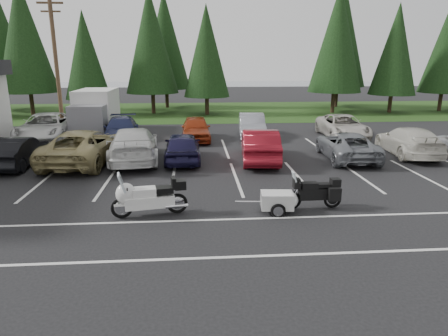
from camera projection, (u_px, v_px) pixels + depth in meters
ground at (227, 186)px, 16.04m from camera, size 120.00×120.00×0.00m
grass_strip at (206, 111)px, 39.13m from camera, size 80.00×16.00×0.01m
lake_water at (223, 89)px, 69.25m from camera, size 70.00×50.00×0.02m
utility_pole at (56, 63)px, 25.61m from camera, size 1.60×0.26×9.00m
box_truck at (94, 112)px, 27.09m from camera, size 2.40×5.60×2.90m
stall_markings at (223, 172)px, 17.97m from camera, size 32.00×16.00×0.01m
conifer_2 at (23, 35)px, 34.96m from camera, size 5.10×5.10×11.89m
conifer_3 at (85, 55)px, 34.46m from camera, size 3.87×3.87×9.02m
conifer_4 at (150, 41)px, 35.98m from camera, size 4.80×4.80×11.17m
conifer_5 at (206, 51)px, 35.34m from camera, size 4.14×4.14×9.63m
conifer_6 at (337, 39)px, 36.43m from camera, size 4.93×4.93×11.48m
conifer_7 at (396, 49)px, 36.79m from camera, size 4.27×4.27×9.94m
conifer_8 at (448, 46)px, 37.87m from camera, size 4.53×4.53×10.56m
conifer_back_b at (165, 40)px, 40.42m from camera, size 4.97×4.97×11.58m
conifer_back_c at (341, 33)px, 40.89m from camera, size 5.50×5.50×12.81m
car_near_1 at (18, 152)px, 18.82m from camera, size 1.51×4.33×1.43m
car_near_2 at (84, 146)px, 19.36m from camera, size 3.26×6.18×1.66m
car_near_3 at (134, 145)px, 19.78m from camera, size 2.92×5.96×1.67m
car_near_4 at (183, 147)px, 19.73m from camera, size 1.79×4.35×1.47m
car_near_5 at (260, 145)px, 19.76m from camera, size 2.18×5.05×1.62m
car_near_6 at (347, 146)px, 20.24m from camera, size 2.60×5.09×1.38m
car_near_7 at (409, 141)px, 21.03m from camera, size 2.57×5.33×1.50m
car_far_0 at (46, 127)px, 24.82m from camera, size 3.19×6.21×1.68m
car_far_1 at (121, 129)px, 24.80m from camera, size 2.50×5.11×1.43m
car_far_2 at (196, 128)px, 24.96m from camera, size 1.79×4.34×1.47m
car_far_3 at (252, 126)px, 25.99m from camera, size 1.96×4.68×1.50m
car_far_4 at (343, 127)px, 25.72m from camera, size 2.66×5.38×1.47m
touring_motorcycle at (149, 194)px, 12.78m from camera, size 2.81×1.28×1.50m
cargo_trailer at (277, 202)px, 13.15m from camera, size 1.59×0.99×0.70m
adventure_motorcycle at (313, 190)px, 13.42m from camera, size 2.23×0.81×1.35m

